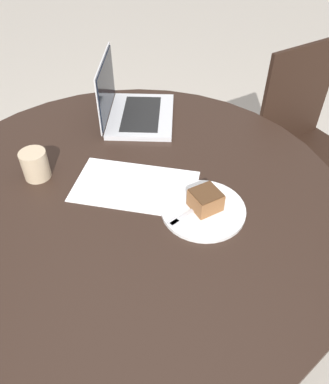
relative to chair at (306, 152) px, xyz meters
name	(u,v)px	position (x,y,z in m)	size (l,w,h in m)	color
ground_plane	(139,315)	(0.63, 0.66, -0.48)	(12.00, 12.00, 0.00)	#B7AD9E
dining_table	(130,220)	(0.63, 0.66, 0.12)	(1.32, 1.32, 0.72)	black
chair	(306,152)	(0.00, 0.00, 0.00)	(0.59, 0.59, 0.93)	black
paper_document	(135,186)	(0.62, 0.63, 0.24)	(0.37, 0.22, 0.00)	white
plate	(203,209)	(0.40, 0.69, 0.25)	(0.24, 0.24, 0.01)	white
cake_slice	(205,200)	(0.40, 0.69, 0.28)	(0.11, 0.11, 0.06)	brown
fork	(188,213)	(0.44, 0.73, 0.25)	(0.12, 0.15, 0.00)	silver
coffee_glass	(35,165)	(0.93, 0.64, 0.29)	(0.08, 0.08, 0.09)	#C6AD89
laptop	(132,109)	(0.73, 0.25, 0.28)	(0.29, 0.35, 0.23)	silver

